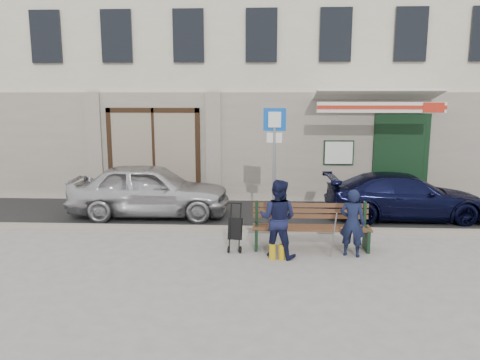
# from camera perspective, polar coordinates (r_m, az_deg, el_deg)

# --- Properties ---
(ground) EXTENTS (80.00, 80.00, 0.00)m
(ground) POSITION_cam_1_polar(r_m,az_deg,el_deg) (9.46, 2.21, -8.94)
(ground) COLOR #9E9991
(ground) RESTS_ON ground
(asphalt_lane) EXTENTS (60.00, 3.20, 0.01)m
(asphalt_lane) POSITION_cam_1_polar(r_m,az_deg,el_deg) (12.42, 2.40, -4.21)
(asphalt_lane) COLOR #282828
(asphalt_lane) RESTS_ON ground
(curb) EXTENTS (60.00, 0.18, 0.12)m
(curb) POSITION_cam_1_polar(r_m,az_deg,el_deg) (10.87, 2.32, -6.04)
(curb) COLOR #9E9384
(curb) RESTS_ON ground
(building) EXTENTS (20.00, 8.27, 10.00)m
(building) POSITION_cam_1_polar(r_m,az_deg,el_deg) (17.48, 2.73, 16.39)
(building) COLOR beige
(building) RESTS_ON ground
(car_silver) EXTENTS (4.15, 1.77, 1.40)m
(car_silver) POSITION_cam_1_polar(r_m,az_deg,el_deg) (12.35, -10.92, -1.17)
(car_silver) COLOR silver
(car_silver) RESTS_ON ground
(car_navy) EXTENTS (4.05, 1.73, 1.16)m
(car_navy) POSITION_cam_1_polar(r_m,az_deg,el_deg) (12.61, 19.39, -1.88)
(car_navy) COLOR black
(car_navy) RESTS_ON ground
(parking_sign) EXTENTS (0.52, 0.12, 2.83)m
(parking_sign) POSITION_cam_1_polar(r_m,az_deg,el_deg) (10.94, 4.21, 3.94)
(parking_sign) COLOR gray
(parking_sign) RESTS_ON ground
(bench) EXTENTS (2.40, 1.17, 0.98)m
(bench) POSITION_cam_1_polar(r_m,az_deg,el_deg) (9.71, 8.41, -5.71)
(bench) COLOR brown
(bench) RESTS_ON ground
(man) EXTENTS (0.56, 0.46, 1.34)m
(man) POSITION_cam_1_polar(r_m,az_deg,el_deg) (9.38, 13.53, -5.10)
(man) COLOR #121833
(man) RESTS_ON ground
(woman) EXTENTS (0.89, 0.78, 1.53)m
(woman) POSITION_cam_1_polar(r_m,az_deg,el_deg) (9.09, 4.64, -4.71)
(woman) COLOR #141738
(woman) RESTS_ON ground
(stroller) EXTENTS (0.30, 0.41, 0.96)m
(stroller) POSITION_cam_1_polar(r_m,az_deg,el_deg) (9.54, -0.60, -6.09)
(stroller) COLOR black
(stroller) RESTS_ON ground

